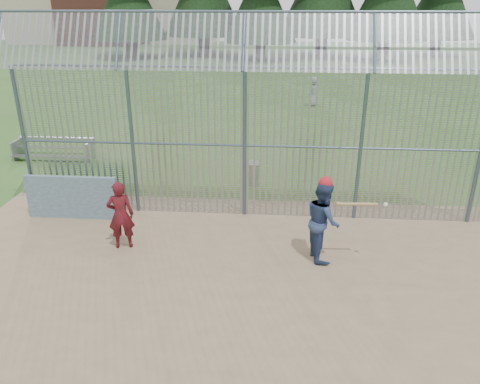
# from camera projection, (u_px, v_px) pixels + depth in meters

# --- Properties ---
(ground) EXTENTS (120.00, 120.00, 0.00)m
(ground) POSITION_uv_depth(u_px,v_px,m) (232.00, 286.00, 9.79)
(ground) COLOR #2D511E
(ground) RESTS_ON ground
(dirt_infield) EXTENTS (14.00, 10.00, 0.02)m
(dirt_infield) POSITION_uv_depth(u_px,v_px,m) (230.00, 299.00, 9.32)
(dirt_infield) COLOR #756047
(dirt_infield) RESTS_ON ground
(dugout_wall) EXTENTS (2.50, 0.12, 1.20)m
(dugout_wall) POSITION_uv_depth(u_px,v_px,m) (72.00, 197.00, 12.56)
(dugout_wall) COLOR #38566B
(dugout_wall) RESTS_ON dirt_infield
(batter) EXTENTS (0.87, 1.02, 1.85)m
(batter) POSITION_uv_depth(u_px,v_px,m) (323.00, 221.00, 10.50)
(batter) COLOR navy
(batter) RESTS_ON dirt_infield
(onlooker) EXTENTS (0.69, 0.53, 1.68)m
(onlooker) POSITION_uv_depth(u_px,v_px,m) (121.00, 215.00, 10.98)
(onlooker) COLOR maroon
(onlooker) RESTS_ON dirt_infield
(bg_kid_standing) EXTENTS (0.92, 0.91, 1.61)m
(bg_kid_standing) POSITION_uv_depth(u_px,v_px,m) (314.00, 92.00, 25.80)
(bg_kid_standing) COLOR slate
(bg_kid_standing) RESTS_ON ground
(batting_gear) EXTENTS (1.46, 0.44, 0.60)m
(batting_gear) POSITION_uv_depth(u_px,v_px,m) (331.00, 187.00, 10.14)
(batting_gear) COLOR #B31723
(batting_gear) RESTS_ON ground
(trash_can) EXTENTS (0.56, 0.56, 0.82)m
(trash_can) POSITION_uv_depth(u_px,v_px,m) (253.00, 173.00, 14.98)
(trash_can) COLOR gray
(trash_can) RESTS_ON ground
(bleacher) EXTENTS (3.00, 0.95, 0.72)m
(bleacher) POSITION_uv_depth(u_px,v_px,m) (54.00, 148.00, 17.39)
(bleacher) COLOR slate
(bleacher) RESTS_ON ground
(backstop_fence) EXTENTS (20.09, 0.81, 5.30)m
(backstop_fence) POSITION_uv_depth(u_px,v_px,m) (315.00, 134.00, 11.91)
(backstop_fence) COLOR #47566B
(backstop_fence) RESTS_ON ground
(distant_buildings) EXTENTS (26.50, 10.50, 8.00)m
(distant_buildings) POSITION_uv_depth(u_px,v_px,m) (99.00, 14.00, 62.13)
(distant_buildings) COLOR brown
(distant_buildings) RESTS_ON ground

